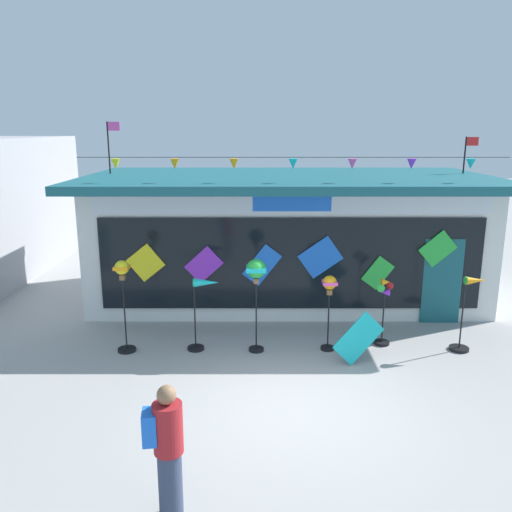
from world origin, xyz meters
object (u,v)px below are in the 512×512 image
object	(u,v)px
wind_spinner_far_right	(465,312)
display_kite_on_ground	(357,338)
wind_spinner_far_left	(121,288)
kite_shop_building	(284,235)
person_mid_plaza	(166,450)
wind_spinner_center_right	(328,293)
wind_spinner_right	(383,303)
wind_spinner_left	(201,303)
wind_spinner_center_left	(255,276)

from	to	relation	value
wind_spinner_far_right	display_kite_on_ground	distance (m)	2.41
wind_spinner_far_left	display_kite_on_ground	distance (m)	4.72
kite_shop_building	wind_spinner_far_right	world-z (taller)	kite_shop_building
wind_spinner_far_right	person_mid_plaza	world-z (taller)	person_mid_plaza
wind_spinner_center_right	wind_spinner_right	bearing A→B (deg)	11.88
person_mid_plaza	wind_spinner_center_right	bearing A→B (deg)	-35.01
wind_spinner_right	wind_spinner_left	bearing A→B (deg)	-176.19
kite_shop_building	wind_spinner_right	size ratio (longest dim) A/B	6.92
wind_spinner_center_right	wind_spinner_far_right	distance (m)	2.83
kite_shop_building	wind_spinner_right	bearing A→B (deg)	-61.44
wind_spinner_center_right	wind_spinner_far_right	size ratio (longest dim) A/B	1.01
person_mid_plaza	wind_spinner_left	bearing A→B (deg)	-6.53
wind_spinner_far_left	wind_spinner_center_left	xyz separation A→B (m)	(2.65, 0.01, 0.24)
wind_spinner_left	wind_spinner_center_left	xyz separation A→B (m)	(1.09, -0.06, 0.59)
wind_spinner_center_left	person_mid_plaza	bearing A→B (deg)	-102.19
wind_spinner_center_left	person_mid_plaza	world-z (taller)	wind_spinner_center_left
wind_spinner_far_right	wind_spinner_far_left	bearing A→B (deg)	-179.60
kite_shop_building	wind_spinner_left	size ratio (longest dim) A/B	6.61
wind_spinner_right	person_mid_plaza	xyz separation A→B (m)	(-3.66, -4.99, -0.04)
wind_spinner_right	wind_spinner_center_left	bearing A→B (deg)	-173.37
wind_spinner_center_left	wind_spinner_center_right	size ratio (longest dim) A/B	1.22
person_mid_plaza	display_kite_on_ground	world-z (taller)	person_mid_plaza
wind_spinner_far_left	wind_spinner_center_right	size ratio (longest dim) A/B	1.21
wind_spinner_center_right	person_mid_plaza	bearing A→B (deg)	-117.59
wind_spinner_far_left	wind_spinner_left	xyz separation A→B (m)	(1.56, 0.07, -0.35)
wind_spinner_center_right	person_mid_plaza	distance (m)	5.36
kite_shop_building	wind_spinner_center_left	size ratio (longest dim) A/B	5.22
kite_shop_building	wind_spinner_center_right	world-z (taller)	kite_shop_building
wind_spinner_center_right	person_mid_plaza	xyz separation A→B (m)	(-2.48, -4.75, -0.32)
kite_shop_building	wind_spinner_center_right	size ratio (longest dim) A/B	6.39
wind_spinner_far_left	wind_spinner_left	distance (m)	1.60
wind_spinner_far_left	display_kite_on_ground	world-z (taller)	wind_spinner_far_left
wind_spinner_center_left	wind_spinner_far_right	world-z (taller)	wind_spinner_center_left
wind_spinner_far_left	person_mid_plaza	size ratio (longest dim) A/B	1.14
wind_spinner_center_left	wind_spinner_right	distance (m)	2.75
wind_spinner_right	display_kite_on_ground	bearing A→B (deg)	-127.65
wind_spinner_left	person_mid_plaza	distance (m)	4.75
wind_spinner_right	wind_spinner_far_left	bearing A→B (deg)	-176.51
wind_spinner_far_left	kite_shop_building	bearing A→B (deg)	47.21
wind_spinner_far_left	wind_spinner_far_right	xyz separation A→B (m)	(6.92, 0.05, -0.54)
wind_spinner_left	person_mid_plaza	world-z (taller)	person_mid_plaza
wind_spinner_left	wind_spinner_right	distance (m)	3.74
kite_shop_building	wind_spinner_far_right	bearing A→B (deg)	-46.64
wind_spinner_far_left	wind_spinner_center_left	distance (m)	2.66
wind_spinner_left	wind_spinner_center_left	world-z (taller)	wind_spinner_center_left
wind_spinner_far_left	person_mid_plaza	bearing A→B (deg)	-70.70
wind_spinner_center_right	wind_spinner_far_right	world-z (taller)	wind_spinner_center_right
wind_spinner_right	kite_shop_building	bearing A→B (deg)	118.56
wind_spinner_center_left	wind_spinner_center_right	distance (m)	1.52
wind_spinner_right	display_kite_on_ground	xyz separation A→B (m)	(-0.69, -0.89, -0.41)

